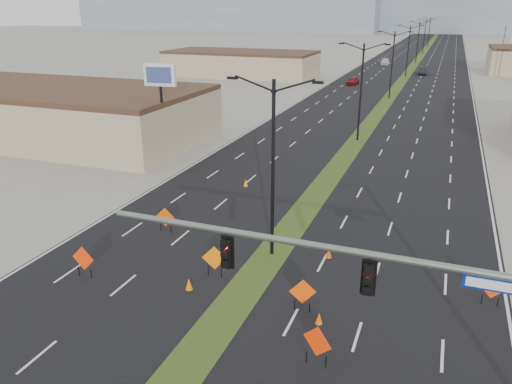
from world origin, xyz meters
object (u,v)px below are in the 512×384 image
(streetlight_1, at_px, (361,90))
(construction_sign_3, at_px, (303,293))
(construction_sign_1, at_px, (165,218))
(cone_0, at_px, (189,284))
(streetlight_5, at_px, (425,35))
(construction_sign_5, at_px, (492,288))
(streetlight_2, at_px, (392,63))
(streetlight_0, at_px, (273,165))
(cone_3, at_px, (246,183))
(construction_sign_0, at_px, (83,259))
(pole_sign_west, at_px, (160,83))
(car_far, at_px, (385,62))
(cone_1, at_px, (319,318))
(streetlight_3, at_px, (408,49))
(construction_sign_2, at_px, (214,259))
(signal_mast, at_px, (427,302))
(cone_2, at_px, (329,253))
(car_mid, at_px, (423,71))
(construction_sign_4, at_px, (317,343))
(car_left, at_px, (353,81))
(streetlight_6, at_px, (429,31))
(streetlight_4, at_px, (418,41))

(streetlight_1, distance_m, construction_sign_3, 33.38)
(construction_sign_1, relative_size, cone_0, 2.64)
(streetlight_5, height_order, construction_sign_5, streetlight_5)
(streetlight_2, relative_size, streetlight_5, 1.00)
(streetlight_0, bearing_deg, cone_3, 119.37)
(construction_sign_0, height_order, pole_sign_west, pole_sign_west)
(car_far, relative_size, pole_sign_west, 0.56)
(construction_sign_0, xyz_separation_m, cone_1, (12.59, 0.36, -0.78))
(construction_sign_0, distance_m, construction_sign_3, 11.65)
(streetlight_3, relative_size, cone_1, 17.69)
(streetlight_1, bearing_deg, construction_sign_2, -93.64)
(signal_mast, relative_size, streetlight_1, 1.63)
(pole_sign_west, bearing_deg, cone_2, -41.47)
(streetlight_3, relative_size, construction_sign_1, 6.03)
(construction_sign_2, bearing_deg, car_mid, 73.17)
(construction_sign_1, height_order, cone_3, construction_sign_1)
(streetlight_1, height_order, streetlight_3, same)
(car_mid, relative_size, construction_sign_1, 2.71)
(construction_sign_2, bearing_deg, streetlight_2, 74.40)
(construction_sign_5, height_order, cone_1, construction_sign_5)
(construction_sign_4, bearing_deg, cone_1, 125.60)
(car_mid, relative_size, cone_3, 7.50)
(streetlight_3, bearing_deg, construction_sign_4, -87.04)
(construction_sign_3, relative_size, construction_sign_5, 1.04)
(streetlight_2, xyz_separation_m, construction_sign_5, (11.50, -57.27, -4.47))
(construction_sign_5, bearing_deg, pole_sign_west, 159.16)
(streetlight_0, height_order, car_left, streetlight_0)
(pole_sign_west, bearing_deg, cone_0, -62.61)
(streetlight_5, xyz_separation_m, construction_sign_2, (-2.00, -143.48, -4.38))
(signal_mast, bearing_deg, streetlight_5, 93.26)
(cone_1, bearing_deg, cone_0, 175.88)
(streetlight_6, relative_size, construction_sign_5, 6.22)
(signal_mast, height_order, streetlight_3, streetlight_3)
(streetlight_2, xyz_separation_m, streetlight_3, (0.00, 28.00, 0.00))
(construction_sign_0, bearing_deg, pole_sign_west, 110.83)
(signal_mast, relative_size, streetlight_3, 1.63)
(streetlight_4, distance_m, cone_1, 117.83)
(construction_sign_1, height_order, pole_sign_west, pole_sign_west)
(car_left, bearing_deg, cone_0, -80.65)
(streetlight_3, distance_m, construction_sign_3, 89.10)
(streetlight_2, distance_m, car_far, 48.97)
(construction_sign_2, distance_m, construction_sign_5, 13.68)
(signal_mast, distance_m, streetlight_2, 66.56)
(streetlight_4, height_order, streetlight_5, same)
(car_left, xyz_separation_m, construction_sign_2, (6.02, -72.03, 0.35))
(construction_sign_4, bearing_deg, construction_sign_0, -166.48)
(streetlight_0, bearing_deg, cone_1, -53.29)
(streetlight_0, height_order, construction_sign_3, streetlight_0)
(construction_sign_0, relative_size, cone_1, 3.16)
(streetlight_1, relative_size, construction_sign_4, 5.55)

